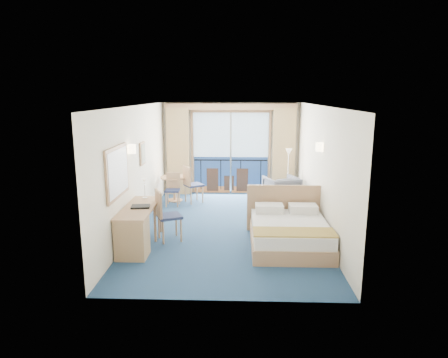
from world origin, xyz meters
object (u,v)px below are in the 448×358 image
(desk, at_px, (134,232))
(table_chair_b, at_px, (173,187))
(desk_chair, at_px, (165,212))
(armchair, at_px, (281,190))
(nightstand, at_px, (305,212))
(round_table, at_px, (174,182))
(table_chair_a, at_px, (191,182))
(floor_lamp, at_px, (288,161))
(bed, at_px, (289,232))

(desk, distance_m, table_chair_b, 3.40)
(desk, bearing_deg, desk_chair, 58.05)
(desk_chair, bearing_deg, armchair, -66.54)
(desk_chair, bearing_deg, nightstand, -93.23)
(armchair, bearing_deg, round_table, -24.17)
(desk, distance_m, table_chair_a, 3.69)
(nightstand, xyz_separation_m, desk, (-3.46, -1.87, 0.15))
(nightstand, xyz_separation_m, armchair, (-0.36, 1.75, 0.10))
(nightstand, height_order, table_chair_a, table_chair_a)
(armchair, distance_m, desk, 4.77)
(desk_chair, xyz_separation_m, table_chair_b, (-0.28, 2.67, -0.10))
(nightstand, xyz_separation_m, floor_lamp, (-0.13, 2.26, 0.81))
(floor_lamp, height_order, round_table, floor_lamp)
(floor_lamp, height_order, table_chair_a, floor_lamp)
(table_chair_b, bearing_deg, floor_lamp, 12.50)
(nightstand, distance_m, desk, 3.94)
(round_table, bearing_deg, table_chair_b, -86.74)
(desk, height_order, round_table, desk)
(desk, bearing_deg, nightstand, 28.41)
(bed, xyz_separation_m, table_chair_a, (-2.30, 3.10, 0.29))
(floor_lamp, xyz_separation_m, table_chair_b, (-3.16, -0.74, -0.60))
(floor_lamp, xyz_separation_m, round_table, (-3.18, -0.31, -0.57))
(armchair, xyz_separation_m, round_table, (-2.95, 0.20, 0.14))
(armchair, xyz_separation_m, table_chair_a, (-2.47, 0.01, 0.19))
(round_table, height_order, table_chair_a, table_chair_a)
(armchair, xyz_separation_m, table_chair_b, (-2.93, -0.23, 0.11))
(nightstand, distance_m, table_chair_b, 3.63)
(desk_chair, relative_size, round_table, 1.38)
(desk, xyz_separation_m, table_chair_a, (0.64, 3.64, 0.14))
(nightstand, height_order, round_table, round_table)
(bed, relative_size, desk, 1.15)
(nightstand, relative_size, desk_chair, 0.53)
(desk_chair, xyz_separation_m, round_table, (-0.30, 3.10, -0.07))
(floor_lamp, relative_size, desk, 0.86)
(nightstand, relative_size, table_chair_b, 0.65)
(bed, bearing_deg, desk_chair, 175.62)
(floor_lamp, relative_size, table_chair_b, 1.64)
(round_table, distance_m, table_chair_b, 0.43)
(table_chair_a, bearing_deg, desk_chair, 144.19)
(desk_chair, distance_m, round_table, 3.12)
(armchair, bearing_deg, desk_chair, 27.31)
(nightstand, distance_m, floor_lamp, 2.40)
(floor_lamp, bearing_deg, table_chair_a, -169.57)
(desk, relative_size, table_chair_b, 1.92)
(nightstand, height_order, armchair, armchair)
(round_table, bearing_deg, nightstand, -30.52)
(round_table, bearing_deg, desk, -92.25)
(desk_chair, bearing_deg, floor_lamp, -64.30)
(desk, distance_m, desk_chair, 0.87)
(desk, xyz_separation_m, table_chair_b, (0.17, 3.40, 0.06))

